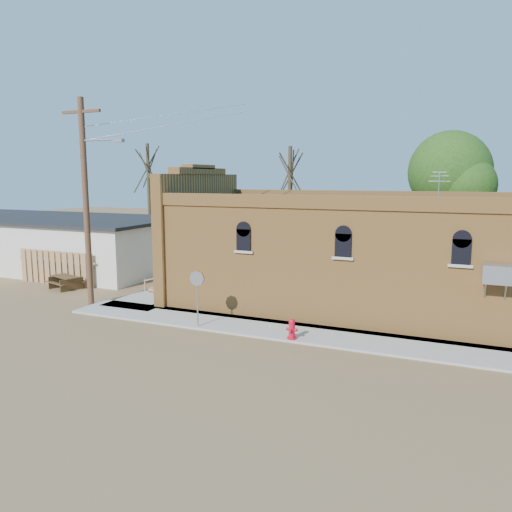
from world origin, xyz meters
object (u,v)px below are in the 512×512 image
at_px(stop_sign, 197,284).
at_px(trash_barrel, 166,277).
at_px(brick_bar, 331,253).
at_px(utility_pole, 87,198).
at_px(fire_hydrant, 292,329).
at_px(picnic_table, 66,280).

relative_size(stop_sign, trash_barrel, 2.67).
bearing_deg(brick_bar, utility_pole, -156.31).
relative_size(brick_bar, utility_pole, 1.82).
height_order(utility_pole, stop_sign, utility_pole).
bearing_deg(fire_hydrant, brick_bar, 97.04).
distance_m(brick_bar, utility_pole, 10.96).
distance_m(brick_bar, picnic_table, 13.57).
bearing_deg(fire_hydrant, trash_barrel, 153.11).
bearing_deg(utility_pole, brick_bar, 23.69).
bearing_deg(stop_sign, trash_barrel, 146.90).
distance_m(fire_hydrant, stop_sign, 3.97).
height_order(brick_bar, fire_hydrant, brick_bar).
xyz_separation_m(stop_sign, picnic_table, (-9.58, 3.20, -1.29)).
xyz_separation_m(utility_pole, trash_barrel, (0.84, 4.65, -4.29)).
bearing_deg(picnic_table, brick_bar, 27.93).
height_order(fire_hydrant, picnic_table, fire_hydrant).
relative_size(brick_bar, stop_sign, 7.66).
height_order(utility_pole, fire_hydrant, utility_pole).
bearing_deg(picnic_table, utility_pole, -11.98).
height_order(brick_bar, trash_barrel, brick_bar).
relative_size(brick_bar, trash_barrel, 20.45).
bearing_deg(trash_barrel, brick_bar, -2.27).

